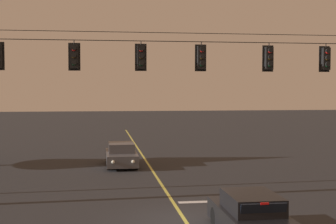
{
  "coord_description": "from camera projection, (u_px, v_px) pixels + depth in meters",
  "views": [
    {
      "loc": [
        -2.94,
        -16.62,
        4.58
      ],
      "look_at": [
        0.0,
        4.38,
        3.62
      ],
      "focal_mm": 52.19,
      "sensor_mm": 36.0,
      "label": 1
    }
  ],
  "objects": [
    {
      "name": "car_waiting_near_lane",
      "position": [
        251.0,
        217.0,
        15.15
      ],
      "size": [
        1.8,
        4.33,
        1.39
      ],
      "color": "black",
      "rests_on": "ground"
    },
    {
      "name": "lane_centre_stripe",
      "position": [
        155.0,
        175.0,
        26.33
      ],
      "size": [
        0.14,
        60.0,
        0.01
      ],
      "primitive_type": "cube",
      "color": "#D1C64C",
      "rests_on": "ground"
    },
    {
      "name": "traffic_light_rightmost",
      "position": [
        269.0,
        58.0,
        20.7
      ],
      "size": [
        0.48,
        0.41,
        1.22
      ],
      "color": "black"
    },
    {
      "name": "stop_bar_paint",
      "position": [
        219.0,
        201.0,
        20.07
      ],
      "size": [
        3.4,
        0.36,
        0.01
      ],
      "primitive_type": "cube",
      "color": "silver",
      "rests_on": "ground"
    },
    {
      "name": "ground_plane",
      "position": [
        185.0,
        221.0,
        17.06
      ],
      "size": [
        180.0,
        180.0,
        0.0
      ],
      "primitive_type": "plane",
      "color": "#28282B"
    },
    {
      "name": "traffic_light_centre",
      "position": [
        141.0,
        57.0,
        19.94
      ],
      "size": [
        0.48,
        0.41,
        1.22
      ],
      "color": "black"
    },
    {
      "name": "signal_span_assembly",
      "position": [
        171.0,
        100.0,
        20.21
      ],
      "size": [
        20.99,
        0.32,
        7.99
      ],
      "color": "#423021",
      "rests_on": "ground"
    },
    {
      "name": "car_oncoming_lead",
      "position": [
        121.0,
        155.0,
        29.4
      ],
      "size": [
        1.8,
        4.42,
        1.39
      ],
      "color": "#4C4C51",
      "rests_on": "ground"
    },
    {
      "name": "traffic_light_far_right",
      "position": [
        326.0,
        59.0,
        21.05
      ],
      "size": [
        0.48,
        0.41,
        1.22
      ],
      "color": "black"
    },
    {
      "name": "traffic_light_right_inner",
      "position": [
        201.0,
        58.0,
        20.29
      ],
      "size": [
        0.48,
        0.41,
        1.22
      ],
      "color": "black"
    },
    {
      "name": "traffic_light_left_inner",
      "position": [
        74.0,
        56.0,
        19.57
      ],
      "size": [
        0.48,
        0.41,
        1.22
      ],
      "color": "black"
    }
  ]
}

